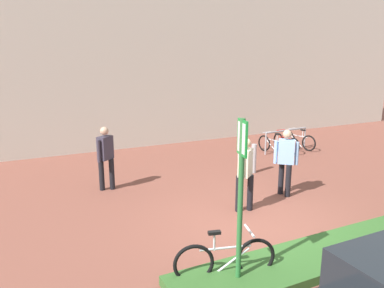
# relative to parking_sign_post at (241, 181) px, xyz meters

# --- Properties ---
(ground_plane) EXTENTS (60.00, 60.00, 0.00)m
(ground_plane) POSITION_rel_parking_sign_post_xyz_m (1.55, 1.64, -1.72)
(ground_plane) COLOR brown
(building_facade) EXTENTS (28.00, 1.20, 10.00)m
(building_facade) POSITION_rel_parking_sign_post_xyz_m (1.55, 10.05, 3.28)
(building_facade) COLOR beige
(building_facade) RESTS_ON ground
(planter_strip) EXTENTS (7.00, 1.10, 0.16)m
(planter_strip) POSITION_rel_parking_sign_post_xyz_m (2.40, 0.00, -1.64)
(planter_strip) COLOR #336028
(planter_strip) RESTS_ON ground
(parking_sign_post) EXTENTS (0.11, 0.36, 2.65)m
(parking_sign_post) POSITION_rel_parking_sign_post_xyz_m (0.00, 0.00, 0.00)
(parking_sign_post) COLOR #2D7238
(parking_sign_post) RESTS_ON ground
(bike_at_sign) EXTENTS (1.64, 0.55, 0.86)m
(bike_at_sign) POSITION_rel_parking_sign_post_xyz_m (-0.09, 0.24, -1.37)
(bike_at_sign) COLOR black
(bike_at_sign) RESTS_ON ground
(bike_rack_cluster) EXTENTS (2.10, 1.72, 0.83)m
(bike_rack_cluster) POSITION_rel_parking_sign_post_xyz_m (6.28, 6.42, -1.37)
(bike_rack_cluster) COLOR #99999E
(bike_rack_cluster) RESTS_ON ground
(bollard_steel) EXTENTS (0.16, 0.16, 0.90)m
(bollard_steel) POSITION_rel_parking_sign_post_xyz_m (3.60, 4.72, -1.27)
(bollard_steel) COLOR #ADADB2
(bollard_steel) RESTS_ON ground
(person_suited_navy) EXTENTS (0.51, 0.43, 1.72)m
(person_suited_navy) POSITION_rel_parking_sign_post_xyz_m (-0.81, 5.19, -0.74)
(person_suited_navy) COLOR black
(person_suited_navy) RESTS_ON ground
(person_casual_tan) EXTENTS (0.49, 0.44, 1.72)m
(person_casual_tan) POSITION_rel_parking_sign_post_xyz_m (3.20, 2.79, -0.74)
(person_casual_tan) COLOR black
(person_casual_tan) RESTS_ON ground
(person_shirt_white) EXTENTS (0.49, 0.44, 1.72)m
(person_shirt_white) POSITION_rel_parking_sign_post_xyz_m (1.72, 2.41, -0.74)
(person_shirt_white) COLOR black
(person_shirt_white) RESTS_ON ground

